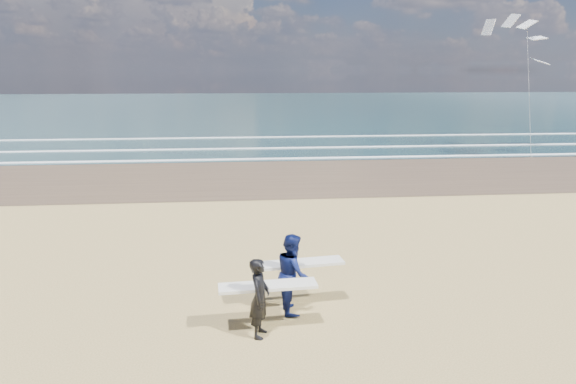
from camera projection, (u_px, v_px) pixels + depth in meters
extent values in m
cube|color=brown|center=(573.00, 168.00, 30.59)|extent=(220.00, 12.00, 0.01)
cube|color=#183436|center=(362.00, 106.00, 82.89)|extent=(220.00, 100.00, 0.02)
cube|color=white|center=(529.00, 155.00, 35.23)|extent=(220.00, 0.50, 0.05)
cube|color=white|center=(495.00, 145.00, 39.78)|extent=(220.00, 0.50, 0.05)
cube|color=white|center=(460.00, 135.00, 46.08)|extent=(220.00, 0.50, 0.05)
imported|color=black|center=(260.00, 298.00, 11.12)|extent=(0.57, 0.74, 1.79)
cube|color=white|center=(268.00, 286.00, 11.45)|extent=(2.23, 0.67, 0.07)
imported|color=#0E1850|center=(293.00, 273.00, 12.29)|extent=(0.78, 0.98, 1.94)
cube|color=white|center=(299.00, 263.00, 12.62)|extent=(2.25, 0.78, 0.07)
cube|color=slate|center=(531.00, 156.00, 34.53)|extent=(0.12, 0.12, 0.10)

